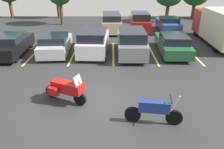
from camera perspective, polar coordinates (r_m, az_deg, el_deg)
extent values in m
cube|color=#2D2D30|center=(9.93, -4.31, -6.85)|extent=(44.00, 44.00, 0.10)
cylinder|color=black|center=(9.43, -8.54, -6.46)|extent=(0.60, 0.36, 0.61)
cylinder|color=black|center=(10.28, -15.85, -4.35)|extent=(0.60, 0.36, 0.61)
cube|color=#A51414|center=(9.63, -12.59, -3.19)|extent=(1.25, 0.91, 0.49)
cylinder|color=#B2B2B7|center=(9.29, -9.32, -4.19)|extent=(0.47, 0.27, 1.08)
cylinder|color=black|center=(9.12, -9.93, -1.61)|extent=(0.29, 0.58, 0.04)
cube|color=#A51414|center=(9.24, -9.25, -3.81)|extent=(0.63, 0.67, 0.44)
cube|color=#B2C1CC|center=(9.02, -9.16, -1.56)|extent=(0.33, 0.47, 0.39)
cube|color=#A51414|center=(10.13, -12.87, -2.51)|extent=(0.50, 0.40, 0.36)
cube|color=#A51414|center=(9.64, -15.50, -4.33)|extent=(0.50, 0.40, 0.36)
cylinder|color=black|center=(8.50, 16.48, -11.10)|extent=(0.64, 0.20, 0.63)
cylinder|color=black|center=(8.38, 5.69, -10.63)|extent=(0.64, 0.20, 0.63)
cube|color=navy|center=(8.18, 11.36, -8.61)|extent=(1.19, 0.38, 0.45)
cylinder|color=#B2B2B7|center=(8.26, 15.99, -8.79)|extent=(0.51, 0.14, 1.10)
cylinder|color=black|center=(8.03, 15.76, -6.38)|extent=(0.12, 0.62, 0.04)
cube|color=#EAE066|center=(16.71, -19.85, 5.50)|extent=(0.12, 5.11, 0.01)
cube|color=#EAE066|center=(15.96, -10.01, 5.75)|extent=(0.12, 5.11, 0.01)
cube|color=#EAE066|center=(15.71, 0.47, 5.82)|extent=(0.12, 5.11, 0.01)
cube|color=#EAE066|center=(15.99, 10.93, 5.71)|extent=(0.12, 5.11, 0.01)
cube|color=#EAE066|center=(16.77, 20.72, 5.44)|extent=(0.12, 5.11, 0.01)
cube|color=black|center=(16.87, -25.25, 6.99)|extent=(2.00, 4.71, 0.81)
cube|color=black|center=(16.55, -25.88, 8.83)|extent=(1.77, 2.30, 0.44)
cylinder|color=black|center=(18.66, -25.58, 7.56)|extent=(0.24, 0.68, 0.67)
cylinder|color=black|center=(18.08, -20.95, 7.87)|extent=(0.24, 0.68, 0.67)
cylinder|color=black|center=(15.27, -24.45, 4.25)|extent=(0.24, 0.68, 0.67)
cube|color=#B7B7BC|center=(16.06, -14.77, 7.59)|extent=(2.12, 4.34, 0.76)
cube|color=black|center=(15.60, -15.23, 9.38)|extent=(1.85, 2.23, 0.47)
cylinder|color=black|center=(17.66, -16.43, 8.02)|extent=(0.25, 0.62, 0.61)
cylinder|color=black|center=(17.37, -11.17, 8.29)|extent=(0.25, 0.62, 0.61)
cylinder|color=black|center=(15.01, -18.67, 4.75)|extent=(0.25, 0.62, 0.61)
cylinder|color=black|center=(14.66, -12.55, 5.01)|extent=(0.25, 0.62, 0.61)
cube|color=white|center=(15.64, -4.78, 8.32)|extent=(2.10, 4.57, 0.99)
cube|color=black|center=(15.01, -5.09, 10.71)|extent=(1.87, 2.85, 0.58)
cylinder|color=black|center=(17.32, -6.85, 8.56)|extent=(0.25, 0.63, 0.62)
cylinder|color=black|center=(17.13, -1.34, 8.55)|extent=(0.25, 0.63, 0.62)
cylinder|color=black|center=(14.46, -8.70, 5.09)|extent=(0.25, 0.63, 0.62)
cylinder|color=black|center=(14.24, -2.16, 5.05)|extent=(0.25, 0.63, 0.62)
cube|color=slate|center=(15.30, 5.32, 7.99)|extent=(1.95, 4.69, 0.96)
cube|color=black|center=(14.80, 5.53, 10.64)|extent=(1.78, 2.80, 0.66)
cylinder|color=black|center=(16.88, 2.05, 8.46)|extent=(0.23, 0.72, 0.72)
cylinder|color=black|center=(17.01, 7.67, 8.37)|extent=(0.23, 0.72, 0.72)
cylinder|color=black|center=(13.87, 2.33, 4.69)|extent=(0.23, 0.72, 0.72)
cylinder|color=black|center=(14.02, 9.10, 4.61)|extent=(0.23, 0.72, 0.72)
cube|color=#235638|center=(16.24, 16.00, 7.65)|extent=(2.12, 4.93, 0.70)
cube|color=black|center=(15.70, 16.57, 9.30)|extent=(1.86, 2.41, 0.51)
cylinder|color=black|center=(17.70, 12.19, 8.69)|extent=(0.25, 0.73, 0.72)
cylinder|color=black|center=(18.04, 17.40, 8.42)|extent=(0.25, 0.73, 0.72)
cylinder|color=black|center=(14.61, 14.07, 5.01)|extent=(0.25, 0.73, 0.72)
cylinder|color=black|center=(15.02, 20.24, 4.75)|extent=(0.25, 0.73, 0.72)
cube|color=#C1B289|center=(22.07, -0.08, 13.48)|extent=(1.99, 4.94, 1.07)
cube|color=black|center=(21.52, -0.05, 15.40)|extent=(1.80, 3.45, 0.57)
cylinder|color=black|center=(23.77, -2.15, 13.26)|extent=(0.24, 0.64, 0.64)
cylinder|color=black|center=(23.81, 1.74, 13.29)|extent=(0.24, 0.64, 0.64)
cylinder|color=black|center=(20.53, -2.18, 11.36)|extent=(0.24, 0.64, 0.64)
cylinder|color=black|center=(20.58, 2.29, 11.39)|extent=(0.24, 0.64, 0.64)
cube|color=maroon|center=(22.54, 7.50, 13.45)|extent=(1.90, 4.57, 1.00)
cube|color=black|center=(22.01, 7.72, 15.36)|extent=(1.72, 2.72, 0.65)
cylinder|color=black|center=(24.05, 5.18, 13.35)|extent=(0.23, 0.67, 0.66)
cylinder|color=black|center=(24.21, 8.95, 13.23)|extent=(0.23, 0.67, 0.66)
cylinder|color=black|center=(21.05, 5.71, 11.64)|extent=(0.23, 0.67, 0.66)
cylinder|color=black|center=(21.23, 9.98, 11.50)|extent=(0.23, 0.67, 0.66)
cube|color=#2D519E|center=(22.83, 14.96, 12.73)|extent=(1.82, 4.25, 0.81)
cube|color=black|center=(22.45, 15.30, 14.12)|extent=(1.66, 1.92, 0.43)
cylinder|color=black|center=(24.09, 12.29, 12.91)|extent=(0.22, 0.66, 0.65)
cylinder|color=black|center=(24.44, 15.88, 12.71)|extent=(0.22, 0.66, 0.65)
cylinder|color=black|center=(21.35, 13.73, 11.24)|extent=(0.22, 0.66, 0.65)
cylinder|color=black|center=(21.74, 17.73, 11.01)|extent=(0.22, 0.66, 0.65)
cube|color=#A51E19|center=(21.98, 24.70, 12.89)|extent=(2.30, 2.02, 2.02)
cylinder|color=black|center=(21.77, 22.01, 10.74)|extent=(0.33, 0.91, 0.90)
cylinder|color=black|center=(22.46, 26.58, 10.32)|extent=(0.33, 0.91, 0.90)
cylinder|color=black|center=(17.73, 26.45, 6.96)|extent=(0.33, 0.91, 0.90)
cylinder|color=#4C3823|center=(25.85, -13.26, 15.35)|extent=(0.37, 0.37, 2.18)
cylinder|color=#4C3823|center=(32.20, -25.35, 15.38)|extent=(0.41, 0.41, 2.03)
cylinder|color=#4C3823|center=(27.45, 14.74, 15.41)|extent=(0.43, 0.43, 1.87)
cylinder|color=#4C3823|center=(30.33, -14.03, 16.24)|extent=(0.44, 0.44, 1.77)
cylinder|color=#4C3823|center=(31.28, 21.12, 15.44)|extent=(0.42, 0.42, 1.59)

